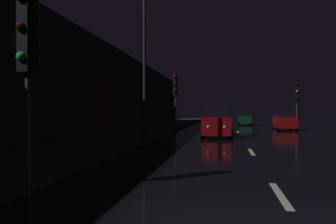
% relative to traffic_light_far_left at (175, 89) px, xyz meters
% --- Properties ---
extents(ground, '(27.58, 84.00, 0.02)m').
position_rel_traffic_light_far_left_xyz_m(ground, '(5.30, 1.66, -3.65)').
color(ground, black).
extents(sidewalk_left, '(4.40, 84.00, 0.15)m').
position_rel_traffic_light_far_left_xyz_m(sidewalk_left, '(-2.30, 1.66, -3.57)').
color(sidewalk_left, '#33302D').
rests_on(sidewalk_left, ground).
extents(building_facade_left, '(0.80, 63.00, 6.94)m').
position_rel_traffic_light_far_left_xyz_m(building_facade_left, '(-4.90, -1.84, -0.17)').
color(building_facade_left, '#2D2B28').
rests_on(building_facade_left, ground).
extents(lane_centerline, '(0.16, 22.95, 0.01)m').
position_rel_traffic_light_far_left_xyz_m(lane_centerline, '(5.30, -9.16, -3.64)').
color(lane_centerline, beige).
rests_on(lane_centerline, ground).
extents(traffic_light_far_left, '(0.36, 0.48, 5.00)m').
position_rel_traffic_light_far_left_xyz_m(traffic_light_far_left, '(0.00, 0.00, 0.00)').
color(traffic_light_far_left, '#38383A').
rests_on(traffic_light_far_left, ground).
extents(traffic_light_near_left, '(0.37, 0.48, 4.54)m').
position_rel_traffic_light_far_left_xyz_m(traffic_light_near_left, '(-0.10, -20.65, -0.38)').
color(traffic_light_near_left, '#38383A').
rests_on(traffic_light_near_left, ground).
extents(traffic_light_far_right, '(0.31, 0.46, 4.51)m').
position_rel_traffic_light_far_left_xyz_m(traffic_light_far_right, '(10.59, 3.26, -0.40)').
color(traffic_light_far_right, '#38383A').
rests_on(traffic_light_far_right, ground).
extents(streetlamp_overhead, '(1.70, 0.44, 8.27)m').
position_rel_traffic_light_far_left_xyz_m(streetlamp_overhead, '(0.22, -9.93, 1.73)').
color(streetlamp_overhead, '#2D2D30').
rests_on(streetlamp_overhead, ground).
extents(car_approaching_headlights, '(2.04, 4.42, 2.23)m').
position_rel_traffic_light_far_left_xyz_m(car_approaching_headlights, '(3.65, -4.63, -2.62)').
color(car_approaching_headlights, maroon).
rests_on(car_approaching_headlights, ground).
extents(car_distant_taillights, '(1.70, 3.68, 1.85)m').
position_rel_traffic_light_far_left_xyz_m(car_distant_taillights, '(6.77, 15.05, -2.79)').
color(car_distant_taillights, '#0F3819').
rests_on(car_distant_taillights, ground).
extents(car_parked_right_far, '(1.84, 3.99, 2.01)m').
position_rel_traffic_light_far_left_xyz_m(car_parked_right_far, '(9.79, 4.75, -2.72)').
color(car_parked_right_far, maroon).
rests_on(car_parked_right_far, ground).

